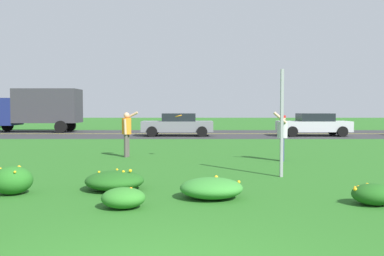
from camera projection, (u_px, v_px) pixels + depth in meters
The scene contains 15 objects.
ground_plane at pixel (181, 153), 16.16m from camera, with size 120.00×120.00×0.00m, color #26601E.
highway_strip at pixel (186, 134), 28.39m from camera, with size 120.00×9.55×0.01m, color #2D2D30.
highway_center_stripe at pixel (186, 134), 28.39m from camera, with size 120.00×0.16×0.00m, color yellow.
daylily_clump_mid_right at pixel (115, 180), 8.94m from camera, with size 1.28×1.26×0.46m.
daylily_clump_front_center at pixel (374, 194), 7.53m from camera, with size 0.80×0.66×0.40m.
daylily_clump_near_camera at pixel (13, 180), 8.47m from camera, with size 0.83×0.78×0.58m.
daylily_clump_mid_center at pixel (212, 188), 8.09m from camera, with size 1.25×1.05×0.41m.
daylily_clump_front_right at pixel (124, 198), 7.30m from camera, with size 0.79×0.69×0.37m.
sign_post_near_path at pixel (282, 123), 10.57m from camera, with size 0.07×0.10×2.79m.
person_thrower_orange_shirt at pixel (127, 130), 14.91m from camera, with size 0.58×0.52×1.67m.
person_catcher_red_cap_gray_shirt at pixel (283, 133), 13.78m from camera, with size 0.52×0.52×1.67m.
frisbee_orange at pixel (179, 116), 14.68m from camera, with size 0.25×0.25×0.10m.
car_silver_center_left at pixel (314, 124), 26.20m from camera, with size 4.50×2.00×1.45m.
car_gray_center_right at pixel (178, 124), 26.21m from camera, with size 4.50×2.00×1.45m.
box_truck_navy at pixel (36, 108), 30.46m from camera, with size 6.70×2.46×3.20m.
Camera 1 is at (0.45, -3.85, 1.78)m, focal length 38.34 mm.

